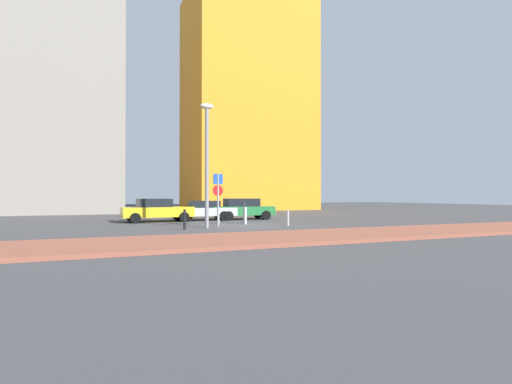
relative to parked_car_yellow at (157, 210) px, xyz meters
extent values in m
plane|color=#424244|center=(4.24, -5.15, -0.77)|extent=(120.00, 120.00, 0.00)
cube|color=#93513D|center=(4.24, -11.91, -0.70)|extent=(40.00, 4.16, 0.14)
cube|color=gold|center=(0.06, 0.00, -0.13)|extent=(4.57, 2.12, 0.64)
cube|color=black|center=(-0.16, -0.01, 0.46)|extent=(2.18, 1.81, 0.54)
cylinder|color=black|center=(1.50, 1.02, -0.45)|extent=(0.65, 0.26, 0.64)
cylinder|color=black|center=(1.63, -0.80, -0.45)|extent=(0.65, 0.26, 0.64)
cylinder|color=black|center=(-1.52, 0.81, -0.45)|extent=(0.65, 0.26, 0.64)
cylinder|color=black|center=(-1.39, -1.01, -0.45)|extent=(0.65, 0.26, 0.64)
cube|color=#B7BABF|center=(3.34, 0.27, -0.18)|extent=(4.15, 1.92, 0.55)
cube|color=black|center=(3.21, 0.28, 0.34)|extent=(2.05, 1.68, 0.47)
cylinder|color=black|center=(4.76, 1.06, -0.45)|extent=(0.65, 0.25, 0.64)
cylinder|color=black|center=(4.68, -0.65, -0.45)|extent=(0.65, 0.25, 0.64)
cylinder|color=black|center=(2.00, 1.20, -0.45)|extent=(0.65, 0.25, 0.64)
cylinder|color=black|center=(1.91, -0.51, -0.45)|extent=(0.65, 0.25, 0.64)
cube|color=#237238|center=(5.94, 0.19, -0.15)|extent=(4.56, 2.03, 0.61)
cube|color=black|center=(5.91, 0.20, 0.44)|extent=(2.40, 1.76, 0.56)
cylinder|color=black|center=(7.50, 1.00, -0.45)|extent=(0.65, 0.26, 0.64)
cylinder|color=black|center=(7.40, -0.78, -0.45)|extent=(0.65, 0.26, 0.64)
cylinder|color=black|center=(4.47, 1.17, -0.45)|extent=(0.65, 0.26, 0.64)
cylinder|color=black|center=(4.37, -0.61, -0.45)|extent=(0.65, 0.26, 0.64)
cylinder|color=gray|center=(2.59, -5.32, 0.68)|extent=(0.10, 0.10, 2.90)
cube|color=#1447B7|center=(2.59, -5.32, 1.83)|extent=(0.55, 0.11, 0.55)
cylinder|color=red|center=(2.59, -5.32, 1.20)|extent=(0.60, 0.11, 0.60)
cylinder|color=#4C4C51|center=(4.83, -3.25, -0.25)|extent=(0.08, 0.08, 1.03)
cube|color=black|center=(4.83, -3.25, 0.40)|extent=(0.18, 0.14, 0.28)
cylinder|color=gray|center=(1.82, -5.90, 2.34)|extent=(0.20, 0.20, 6.22)
ellipsoid|color=silver|center=(1.82, -5.90, 5.59)|extent=(0.70, 0.36, 0.30)
cylinder|color=#B7B7BC|center=(3.23, -3.13, -0.28)|extent=(0.15, 0.15, 0.97)
cylinder|color=black|center=(0.57, -6.33, -0.27)|extent=(0.12, 0.12, 1.01)
cylinder|color=#B7B7BC|center=(6.45, -6.07, -0.33)|extent=(0.12, 0.12, 0.88)
cylinder|color=#B7B7BC|center=(4.60, -4.16, -0.27)|extent=(0.18, 0.18, 1.01)
cube|color=orange|center=(13.58, 20.21, 13.10)|extent=(14.54, 12.91, 27.74)
cube|color=gray|center=(-7.11, 16.97, 9.78)|extent=(11.41, 11.05, 21.10)
camera|label=1|loc=(-3.08, -24.98, 0.92)|focal=26.31mm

